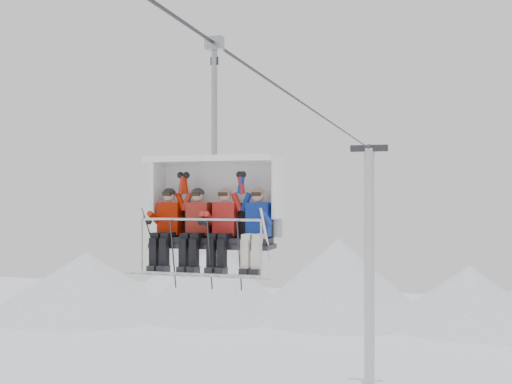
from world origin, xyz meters
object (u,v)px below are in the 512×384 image
(skier_far_right, at_px, (256,227))
(skier_center_right, at_px, (223,227))
(chairlift_carrier, at_px, (217,199))
(skier_center_left, at_px, (196,227))
(lift_tower_right, at_px, (369,288))
(skier_far_left, at_px, (167,226))

(skier_far_right, bearing_deg, skier_center_right, 180.00)
(skier_center_right, bearing_deg, chairlift_carrier, 125.81)
(skier_center_right, bearing_deg, skier_center_left, 180.00)
(lift_tower_right, height_order, skier_center_right, lift_tower_right)
(skier_center_left, distance_m, skier_far_right, 1.06)
(chairlift_carrier, distance_m, skier_far_left, 0.96)
(lift_tower_right, relative_size, skier_far_right, 7.99)
(skier_center_left, height_order, skier_far_right, same)
(chairlift_carrier, relative_size, skier_far_left, 2.36)
(skier_far_left, xyz_separation_m, skier_center_right, (1.01, 0.00, 0.00))
(skier_center_right, relative_size, skier_far_right, 1.00)
(lift_tower_right, distance_m, skier_far_left, 25.15)
(skier_center_right, bearing_deg, skier_far_right, 0.00)
(skier_far_left, relative_size, skier_center_left, 1.00)
(skier_far_left, bearing_deg, chairlift_carrier, 21.09)
(lift_tower_right, relative_size, chairlift_carrier, 3.38)
(skier_center_right, bearing_deg, lift_tower_right, 90.51)
(chairlift_carrier, height_order, skier_far_left, chairlift_carrier)
(lift_tower_right, xyz_separation_m, skier_center_right, (0.22, -24.74, 4.40))
(chairlift_carrier, relative_size, skier_center_right, 2.36)
(skier_far_left, xyz_separation_m, skier_far_right, (1.59, 0.00, 0.00))
(skier_center_left, bearing_deg, skier_far_left, 180.00)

